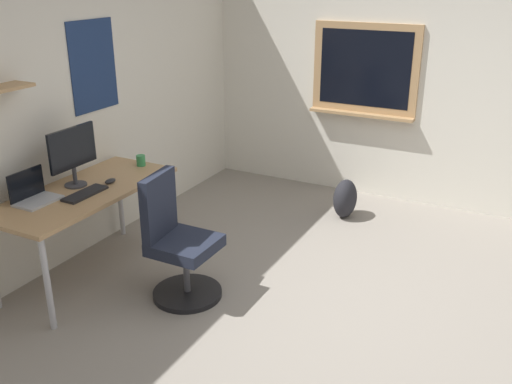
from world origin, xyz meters
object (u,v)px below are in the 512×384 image
at_px(desk, 85,198).
at_px(computer_mouse, 110,181).
at_px(laptop, 33,194).
at_px(monitor_primary, 73,153).
at_px(backpack, 345,199).
at_px(coffee_mug, 141,160).
at_px(keyboard, 85,194).
at_px(office_chair, 178,246).

bearing_deg(desk, computer_mouse, -22.16).
relative_size(laptop, monitor_primary, 0.67).
height_order(monitor_primary, backpack, monitor_primary).
relative_size(desk, monitor_primary, 3.25).
bearing_deg(coffee_mug, monitor_primary, 167.07).
bearing_deg(laptop, backpack, -33.70).
height_order(keyboard, coffee_mug, coffee_mug).
height_order(office_chair, computer_mouse, office_chair).
xyz_separation_m(keyboard, coffee_mug, (0.73, 0.05, 0.04)).
bearing_deg(laptop, computer_mouse, -23.78).
relative_size(computer_mouse, backpack, 0.27).
xyz_separation_m(computer_mouse, backpack, (1.81, -1.33, -0.56)).
height_order(desk, computer_mouse, computer_mouse).
bearing_deg(monitor_primary, desk, -109.22).
relative_size(office_chair, laptop, 3.06).
bearing_deg(keyboard, office_chair, -78.32).
bearing_deg(backpack, laptop, 146.30).
relative_size(laptop, backpack, 0.80).
height_order(monitor_primary, coffee_mug, monitor_primary).
bearing_deg(laptop, keyboard, -42.26).
distance_m(office_chair, computer_mouse, 0.80).
bearing_deg(keyboard, computer_mouse, 0.00).
xyz_separation_m(desk, monitor_primary, (0.04, 0.11, 0.34)).
bearing_deg(keyboard, coffee_mug, 3.92).
bearing_deg(keyboard, monitor_primary, 59.44).
distance_m(monitor_primary, computer_mouse, 0.36).
xyz_separation_m(monitor_primary, backpack, (1.98, -1.52, -0.81)).
bearing_deg(coffee_mug, backpack, -45.38).
relative_size(keyboard, backpack, 0.96).
bearing_deg(desk, office_chair, -84.86).
xyz_separation_m(desk, office_chair, (0.07, -0.79, -0.25)).
xyz_separation_m(keyboard, computer_mouse, (0.28, 0.00, 0.01)).
xyz_separation_m(monitor_primary, coffee_mug, (0.62, -0.14, -0.22)).
bearing_deg(monitor_primary, keyboard, -120.56).
bearing_deg(office_chair, computer_mouse, 79.34).
distance_m(laptop, monitor_primary, 0.44).
distance_m(monitor_primary, keyboard, 0.34).
xyz_separation_m(monitor_primary, computer_mouse, (0.17, -0.19, -0.25)).
distance_m(laptop, backpack, 2.90).
height_order(desk, coffee_mug, coffee_mug).
bearing_deg(computer_mouse, monitor_primary, 131.10).
height_order(computer_mouse, backpack, computer_mouse).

